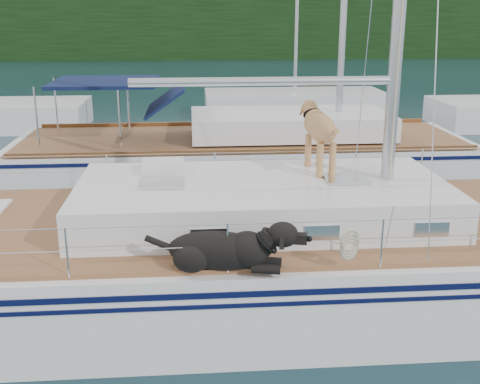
{
  "coord_description": "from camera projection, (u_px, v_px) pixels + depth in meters",
  "views": [
    {
      "loc": [
        -0.17,
        -8.11,
        4.15
      ],
      "look_at": [
        0.5,
        0.2,
        1.6
      ],
      "focal_mm": 45.0,
      "sensor_mm": 36.0,
      "label": 1
    }
  ],
  "objects": [
    {
      "name": "tree_line",
      "position": [
        192.0,
        23.0,
        50.97
      ],
      "size": [
        90.0,
        3.0,
        6.0
      ],
      "primitive_type": "cube",
      "color": "black",
      "rests_on": "ground"
    },
    {
      "name": "shore_bank",
      "position": [
        192.0,
        51.0,
        52.82
      ],
      "size": [
        92.0,
        1.0,
        1.2
      ],
      "primitive_type": "cube",
      "color": "#595147",
      "rests_on": "ground"
    },
    {
      "name": "bg_boat_center",
      "position": [
        294.0,
        104.0,
        24.38
      ],
      "size": [
        7.2,
        3.0,
        11.65
      ],
      "color": "white",
      "rests_on": "ground"
    },
    {
      "name": "main_sailboat",
      "position": [
        214.0,
        257.0,
        8.76
      ],
      "size": [
        12.0,
        3.96,
        14.01
      ],
      "color": "white",
      "rests_on": "ground"
    },
    {
      "name": "neighbor_sailboat",
      "position": [
        246.0,
        157.0,
        14.87
      ],
      "size": [
        11.0,
        3.5,
        13.3
      ],
      "color": "white",
      "rests_on": "ground"
    },
    {
      "name": "ground",
      "position": [
        208.0,
        299.0,
        8.95
      ],
      "size": [
        120.0,
        120.0,
        0.0
      ],
      "primitive_type": "plane",
      "color": "black",
      "rests_on": "ground"
    }
  ]
}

